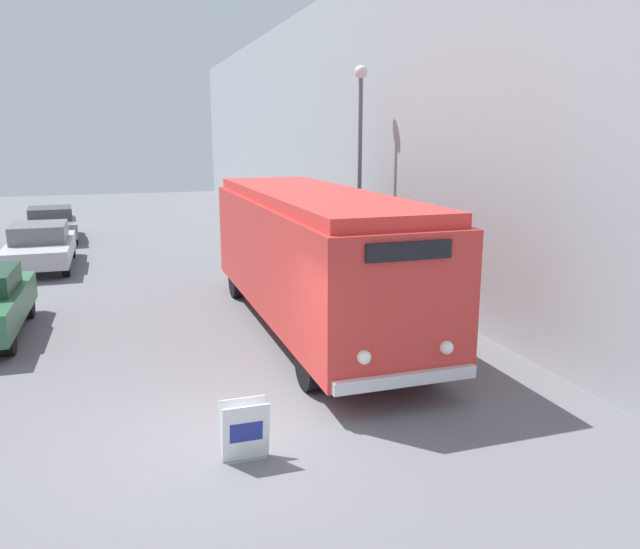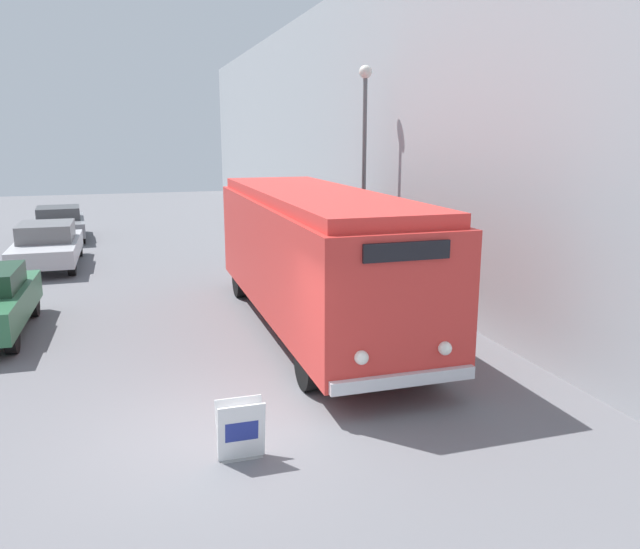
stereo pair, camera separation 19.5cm
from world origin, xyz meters
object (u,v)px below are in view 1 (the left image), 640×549
parked_car_mid (40,246)px  streetlamp (360,144)px  parked_car_far (51,224)px  vintage_bus (313,252)px  sign_board (245,432)px

parked_car_mid → streetlamp: bearing=-29.9°
parked_car_far → streetlamp: bearing=-54.2°
vintage_bus → streetlamp: (2.61, 3.77, 2.25)m
vintage_bus → parked_car_far: vintage_bus is taller
streetlamp → parked_car_far: bearing=129.9°
streetlamp → parked_car_mid: streetlamp is taller
streetlamp → parked_car_mid: (-9.04, 5.22, -3.26)m
sign_board → streetlamp: bearing=59.9°
vintage_bus → parked_car_far: bearing=114.0°
sign_board → streetlamp: (5.23, 9.02, 3.59)m
vintage_bus → streetlamp: streetlamp is taller
vintage_bus → parked_car_mid: bearing=125.6°
parked_car_mid → parked_car_far: 5.73m
vintage_bus → parked_car_mid: 11.11m
sign_board → parked_car_far: 20.36m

